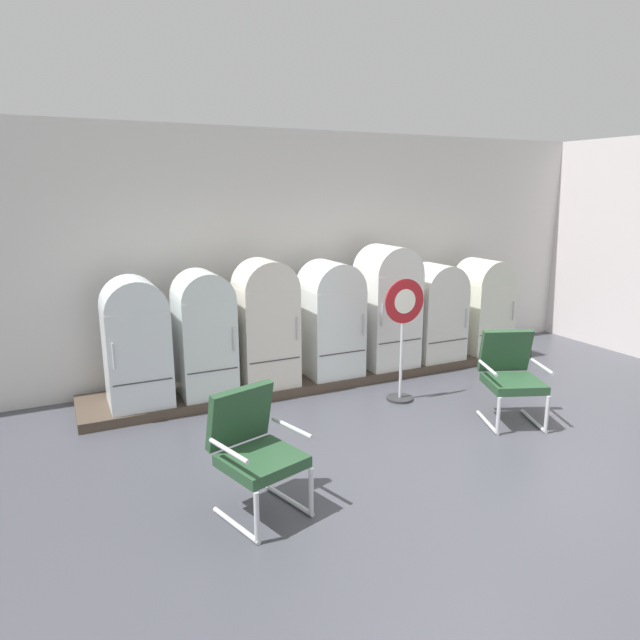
% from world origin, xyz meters
% --- Properties ---
extents(ground, '(12.00, 10.00, 0.05)m').
position_xyz_m(ground, '(0.00, 0.00, -0.03)').
color(ground, '#43444C').
extents(back_wall, '(11.76, 0.12, 3.25)m').
position_xyz_m(back_wall, '(0.00, 3.66, 1.64)').
color(back_wall, silver).
rests_on(back_wall, ground).
extents(side_wall_right, '(0.16, 2.20, 3.25)m').
position_xyz_m(side_wall_right, '(4.66, 2.48, 1.61)').
color(side_wall_right, silver).
rests_on(side_wall_right, ground).
extents(display_plinth, '(6.36, 0.95, 0.11)m').
position_xyz_m(display_plinth, '(0.00, 3.02, 0.06)').
color(display_plinth, '#483B2F').
rests_on(display_plinth, ground).
extents(refrigerator_0, '(0.68, 0.68, 1.44)m').
position_xyz_m(refrigerator_0, '(-2.49, 2.92, 0.87)').
color(refrigerator_0, white).
rests_on(refrigerator_0, display_plinth).
extents(refrigerator_1, '(0.63, 0.67, 1.47)m').
position_xyz_m(refrigerator_1, '(-1.72, 2.91, 0.89)').
color(refrigerator_1, silver).
rests_on(refrigerator_1, display_plinth).
extents(refrigerator_2, '(0.69, 0.61, 1.56)m').
position_xyz_m(refrigerator_2, '(-0.97, 2.88, 0.94)').
color(refrigerator_2, silver).
rests_on(refrigerator_2, display_plinth).
extents(refrigerator_3, '(0.70, 0.71, 1.48)m').
position_xyz_m(refrigerator_3, '(-0.06, 2.93, 0.89)').
color(refrigerator_3, white).
rests_on(refrigerator_3, display_plinth).
extents(refrigerator_4, '(0.72, 0.71, 1.65)m').
position_xyz_m(refrigerator_4, '(0.81, 2.93, 0.98)').
color(refrigerator_4, white).
rests_on(refrigerator_4, display_plinth).
extents(refrigerator_5, '(0.71, 0.63, 1.36)m').
position_xyz_m(refrigerator_5, '(1.60, 2.89, 0.82)').
color(refrigerator_5, silver).
rests_on(refrigerator_5, display_plinth).
extents(refrigerator_6, '(0.68, 0.69, 1.37)m').
position_xyz_m(refrigerator_6, '(2.49, 2.92, 0.83)').
color(refrigerator_6, silver).
rests_on(refrigerator_6, display_plinth).
extents(armchair_left, '(0.74, 0.79, 0.99)m').
position_xyz_m(armchair_left, '(-1.98, 0.45, 0.55)').
color(armchair_left, silver).
rests_on(armchair_left, ground).
extents(armchair_right, '(0.77, 0.82, 0.99)m').
position_xyz_m(armchair_right, '(1.12, 0.92, 0.55)').
color(armchair_right, silver).
rests_on(armchair_right, ground).
extents(sign_stand, '(0.52, 0.32, 1.49)m').
position_xyz_m(sign_stand, '(0.39, 1.93, 0.78)').
color(sign_stand, '#2D2D30').
rests_on(sign_stand, ground).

